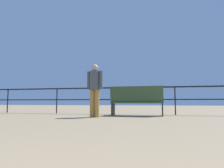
{
  "coord_description": "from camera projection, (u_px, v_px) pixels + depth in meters",
  "views": [
    {
      "loc": [
        0.46,
        1.24,
        0.45
      ],
      "look_at": [
        -1.04,
        8.16,
        1.09
      ],
      "focal_mm": 32.02,
      "sensor_mm": 36.0,
      "label": 1
    }
  ],
  "objects": [
    {
      "name": "person_by_bench",
      "position": [
        95.0,
        87.0,
        6.06
      ],
      "size": [
        0.51,
        0.31,
        1.6
      ],
      "color": "#B4833B",
      "rests_on": "ground_plane"
    },
    {
      "name": "bench_near_left",
      "position": [
        137.0,
        100.0,
        6.62
      ],
      "size": [
        1.76,
        0.67,
        0.98
      ],
      "color": "#355031",
      "rests_on": "ground_plane"
    },
    {
      "name": "pier_railing",
      "position": [
        143.0,
        94.0,
        7.35
      ],
      "size": [
        25.24,
        0.05,
        1.02
      ],
      "color": "black",
      "rests_on": "ground_plane"
    }
  ]
}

